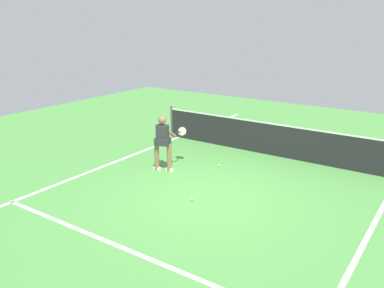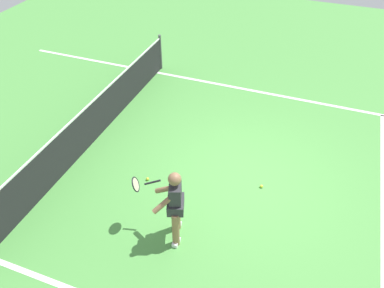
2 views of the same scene
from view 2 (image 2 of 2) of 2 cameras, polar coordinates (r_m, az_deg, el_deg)
ground_plane at (r=8.39m, az=7.96°, el=-4.93°), size 23.65×23.65×0.00m
service_line_marking at (r=8.50m, az=26.38°, el=-9.02°), size 7.07×0.10×0.01m
sideline_right_marking at (r=11.19m, az=12.53°, el=7.02°), size 0.10×16.19×0.01m
court_net at (r=9.29m, az=-14.50°, el=3.13°), size 7.75×0.08×1.09m
tennis_player at (r=6.66m, az=-2.68°, el=-8.78°), size 0.66×1.09×1.55m
tennis_ball_mid at (r=8.29m, az=-6.56°, el=-5.13°), size 0.07×0.07×0.07m
tennis_ball_far at (r=8.21m, az=10.21°, el=-6.15°), size 0.07×0.07×0.07m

